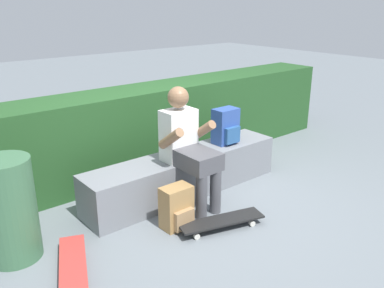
# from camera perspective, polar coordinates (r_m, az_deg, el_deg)

# --- Properties ---
(ground_plane) EXTENTS (24.00, 24.00, 0.00)m
(ground_plane) POSITION_cam_1_polar(r_m,az_deg,el_deg) (4.21, 2.72, -8.68)
(ground_plane) COLOR slate
(bench_main) EXTENTS (2.30, 0.45, 0.44)m
(bench_main) POSITION_cam_1_polar(r_m,az_deg,el_deg) (4.41, -0.96, -4.13)
(bench_main) COLOR slate
(bench_main) RESTS_ON ground
(person_skater) EXTENTS (0.49, 0.62, 1.19)m
(person_skater) POSITION_cam_1_polar(r_m,az_deg,el_deg) (4.02, -0.60, -0.04)
(person_skater) COLOR white
(person_skater) RESTS_ON ground
(skateboard_near_person) EXTENTS (0.82, 0.42, 0.09)m
(skateboard_near_person) POSITION_cam_1_polar(r_m,az_deg,el_deg) (3.81, 4.12, -10.63)
(skateboard_near_person) COLOR black
(skateboard_near_person) RESTS_ON ground
(skateboard_beside_bench) EXTENTS (0.50, 0.81, 0.09)m
(skateboard_beside_bench) POSITION_cam_1_polar(r_m,az_deg,el_deg) (3.38, -16.23, -15.85)
(skateboard_beside_bench) COLOR #BC3833
(skateboard_beside_bench) RESTS_ON ground
(backpack_on_bench) EXTENTS (0.28, 0.23, 0.40)m
(backpack_on_bench) POSITION_cam_1_polar(r_m,az_deg,el_deg) (4.62, 4.73, 2.42)
(backpack_on_bench) COLOR #2D4C99
(backpack_on_bench) RESTS_ON bench_main
(backpack_on_ground) EXTENTS (0.28, 0.23, 0.40)m
(backpack_on_ground) POSITION_cam_1_polar(r_m,az_deg,el_deg) (3.77, -2.10, -8.88)
(backpack_on_ground) COLOR #A37A47
(backpack_on_ground) RESTS_ON ground
(hedge_row) EXTENTS (5.17, 0.63, 1.00)m
(hedge_row) POSITION_cam_1_polar(r_m,az_deg,el_deg) (5.22, -3.45, 2.89)
(hedge_row) COLOR #234C23
(hedge_row) RESTS_ON ground
(trash_bin) EXTENTS (0.42, 0.42, 0.85)m
(trash_bin) POSITION_cam_1_polar(r_m,az_deg,el_deg) (3.56, -24.09, -8.36)
(trash_bin) COLOR #3D6B47
(trash_bin) RESTS_ON ground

